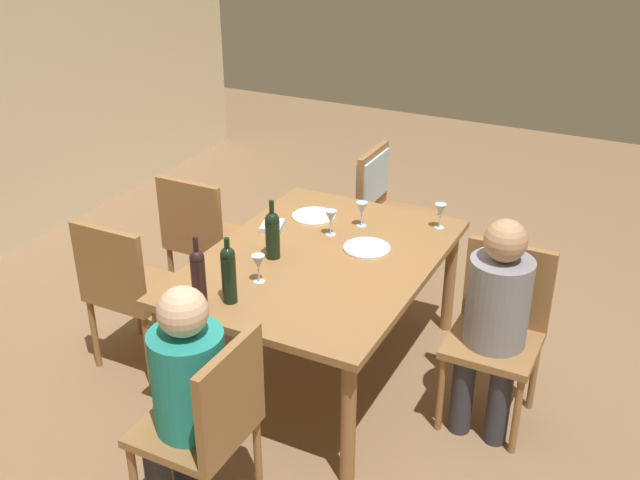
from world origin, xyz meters
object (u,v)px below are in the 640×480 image
object	(u,v)px
dinner_plate_host	(314,216)
wine_bottle_short_olive	(198,275)
person_man_bearded	(185,389)
wine_glass_near_left	(440,211)
wine_glass_near_right	(362,209)
wine_glass_far	(331,218)
chair_left_end	(210,420)
dinner_plate_guest_left	(367,248)
wine_bottle_dark_red	(272,233)
dining_table	(320,269)
chair_near	(499,323)
chair_far_left	(127,285)
person_woman_host	(496,313)
wine_bottle_tall_green	(229,273)
chair_far_right	(203,233)
wine_glass_centre	(258,263)
chair_right_end	(383,197)

from	to	relation	value
dinner_plate_host	wine_bottle_short_olive	bearing A→B (deg)	178.16
dinner_plate_host	person_man_bearded	bearing A→B (deg)	-171.71
wine_glass_near_left	wine_glass_near_right	world-z (taller)	same
wine_glass_far	chair_left_end	bearing A→B (deg)	-173.90
dinner_plate_host	dinner_plate_guest_left	size ratio (longest dim) A/B	1.00
wine_bottle_dark_red	wine_bottle_short_olive	size ratio (longest dim) A/B	0.94
dining_table	wine_bottle_dark_red	xyz separation A→B (m)	(-0.11, 0.22, 0.22)
chair_near	dinner_plate_host	world-z (taller)	chair_near
chair_far_left	wine_glass_far	size ratio (longest dim) A/B	6.17
person_woman_host	wine_bottle_short_olive	xyz separation A→B (m)	(-0.65, 1.26, 0.22)
dinner_plate_host	wine_bottle_tall_green	bearing A→B (deg)	-175.27
chair_near	wine_glass_near_left	bearing A→B (deg)	-46.73
wine_bottle_dark_red	chair_far_left	bearing A→B (deg)	114.24
chair_near	chair_far_right	bearing A→B (deg)	-5.54
wine_bottle_dark_red	dinner_plate_host	size ratio (longest dim) A/B	1.26
wine_glass_centre	dinner_plate_host	size ratio (longest dim) A/B	0.58
person_man_bearded	dinner_plate_host	size ratio (longest dim) A/B	4.41
wine_bottle_short_olive	wine_glass_far	xyz separation A→B (m)	(0.94, -0.23, -0.05)
chair_far_right	wine_glass_near_right	xyz separation A→B (m)	(0.18, -1.00, 0.29)
chair_far_left	person_man_bearded	size ratio (longest dim) A/B	0.81
wine_bottle_dark_red	dinner_plate_host	world-z (taller)	wine_bottle_dark_red
chair_far_left	wine_glass_centre	size ratio (longest dim) A/B	6.17
dining_table	chair_near	distance (m)	0.97
wine_bottle_tall_green	chair_near	bearing A→B (deg)	-58.79
wine_bottle_dark_red	dinner_plate_host	bearing A→B (deg)	4.21
chair_far_right	wine_bottle_short_olive	bearing A→B (deg)	-55.01
dining_table	wine_glass_near_right	bearing A→B (deg)	-5.03
wine_glass_far	person_man_bearded	bearing A→B (deg)	-178.35
wine_glass_centre	wine_bottle_short_olive	bearing A→B (deg)	153.62
dining_table	chair_near	xyz separation A→B (m)	(0.09, -0.96, -0.11)
wine_glass_near_left	wine_glass_far	distance (m)	0.63
chair_left_end	person_man_bearded	bearing A→B (deg)	90.00
chair_near	wine_bottle_short_olive	size ratio (longest dim) A/B	2.64
wine_bottle_tall_green	wine_glass_far	size ratio (longest dim) A/B	2.25
chair_right_end	chair_near	bearing A→B (deg)	44.74
wine_glass_near_left	chair_right_end	bearing A→B (deg)	46.11
person_woman_host	wine_glass_near_left	world-z (taller)	person_woman_host
wine_bottle_dark_red	wine_glass_near_right	bearing A→B (deg)	-24.70
dinner_plate_host	wine_glass_near_right	bearing A→B (deg)	-86.92
wine_glass_near_right	wine_glass_far	xyz separation A→B (m)	(-0.18, 0.11, 0.00)
wine_glass_centre	dinner_plate_guest_left	distance (m)	0.67
chair_far_left	wine_glass_near_left	xyz separation A→B (m)	(1.08, -1.41, 0.29)
wine_glass_far	wine_bottle_tall_green	bearing A→B (deg)	172.91
chair_far_right	wine_bottle_tall_green	xyz separation A→B (m)	(-0.88, -0.79, 0.34)
person_woman_host	wine_bottle_short_olive	size ratio (longest dim) A/B	3.26
person_man_bearded	wine_glass_near_left	bearing A→B (deg)	-14.71
chair_left_end	wine_glass_centre	xyz separation A→B (m)	(0.80, 0.24, 0.29)
chair_far_left	wine_bottle_short_olive	bearing A→B (deg)	-18.84
wine_bottle_tall_green	dinner_plate_host	bearing A→B (deg)	4.73
wine_bottle_tall_green	wine_glass_far	distance (m)	0.88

